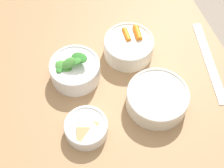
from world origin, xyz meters
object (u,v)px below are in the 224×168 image
object	(u,v)px
bowl_cookies	(86,127)
ruler	(209,61)
bowl_greens	(75,70)
bowl_beans_hotdog	(157,99)
bowl_carrots	(129,46)

from	to	relation	value
bowl_cookies	ruler	world-z (taller)	bowl_cookies
bowl_cookies	ruler	size ratio (longest dim) A/B	0.37
bowl_greens	ruler	size ratio (longest dim) A/B	0.47
bowl_beans_hotdog	ruler	xyz separation A→B (m)	(-0.10, 0.23, -0.03)
bowl_beans_hotdog	bowl_cookies	world-z (taller)	bowl_beans_hotdog
bowl_greens	ruler	world-z (taller)	bowl_greens
bowl_carrots	bowl_greens	xyz separation A→B (m)	(0.04, -0.19, 0.00)
bowl_cookies	ruler	xyz separation A→B (m)	(-0.12, 0.45, -0.02)
bowl_greens	bowl_beans_hotdog	world-z (taller)	bowl_greens
bowl_carrots	bowl_beans_hotdog	size ratio (longest dim) A/B	0.89
bowl_beans_hotdog	bowl_carrots	bearing A→B (deg)	-175.01
bowl_beans_hotdog	bowl_cookies	size ratio (longest dim) A/B	1.49
bowl_carrots	bowl_beans_hotdog	bearing A→B (deg)	4.99
ruler	bowl_beans_hotdog	bearing A→B (deg)	-66.71
bowl_cookies	bowl_greens	bearing A→B (deg)	175.38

